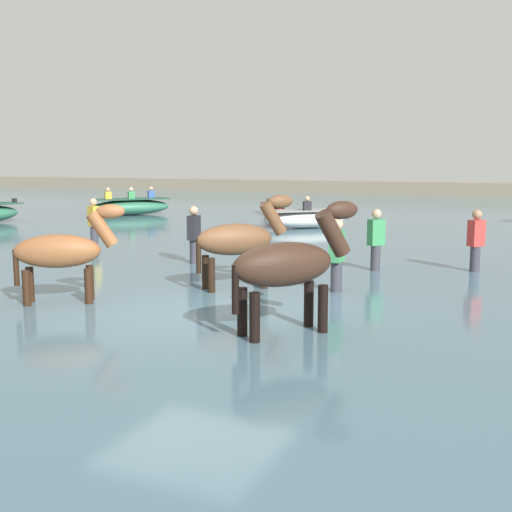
{
  "coord_description": "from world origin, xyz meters",
  "views": [
    {
      "loc": [
        4.65,
        -8.19,
        2.61
      ],
      "look_at": [
        -0.16,
        2.59,
        0.85
      ],
      "focal_mm": 44.82,
      "sensor_mm": 36.0,
      "label": 1
    }
  ],
  "objects_px": {
    "person_onlooker_left": "(337,262)",
    "person_onlooker_right": "(376,246)",
    "boat_far_inshore": "(131,206)",
    "horse_lead_bay": "(239,242)",
    "person_wading_mid": "(194,240)",
    "person_wading_close": "(476,247)",
    "boat_mid_channel": "(274,209)",
    "horse_trailing_dark_bay": "(289,268)",
    "boat_distant_west": "(306,219)",
    "horse_flank_chestnut": "(62,254)",
    "person_spectator_far": "(94,227)"
  },
  "relations": [
    {
      "from": "horse_trailing_dark_bay",
      "to": "boat_far_inshore",
      "type": "distance_m",
      "value": 19.61
    },
    {
      "from": "horse_trailing_dark_bay",
      "to": "boat_mid_channel",
      "type": "xyz_separation_m",
      "value": [
        -7.37,
        17.41,
        -0.65
      ]
    },
    {
      "from": "person_spectator_far",
      "to": "person_onlooker_left",
      "type": "bearing_deg",
      "value": -22.72
    },
    {
      "from": "horse_flank_chestnut",
      "to": "boat_distant_west",
      "type": "xyz_separation_m",
      "value": [
        -0.34,
        12.53,
        -0.48
      ]
    },
    {
      "from": "boat_far_inshore",
      "to": "person_spectator_far",
      "type": "height_order",
      "value": "person_spectator_far"
    },
    {
      "from": "boat_far_inshore",
      "to": "person_onlooker_right",
      "type": "bearing_deg",
      "value": -36.66
    },
    {
      "from": "person_spectator_far",
      "to": "horse_lead_bay",
      "type": "bearing_deg",
      "value": -31.1
    },
    {
      "from": "boat_mid_channel",
      "to": "person_wading_mid",
      "type": "bearing_deg",
      "value": -75.36
    },
    {
      "from": "person_onlooker_left",
      "to": "person_wading_close",
      "type": "bearing_deg",
      "value": 57.47
    },
    {
      "from": "boat_distant_west",
      "to": "person_onlooker_right",
      "type": "bearing_deg",
      "value": -60.66
    },
    {
      "from": "horse_lead_bay",
      "to": "person_wading_close",
      "type": "height_order",
      "value": "horse_lead_bay"
    },
    {
      "from": "person_wading_close",
      "to": "horse_trailing_dark_bay",
      "type": "bearing_deg",
      "value": -106.6
    },
    {
      "from": "person_spectator_far",
      "to": "person_onlooker_left",
      "type": "height_order",
      "value": "same"
    },
    {
      "from": "boat_far_inshore",
      "to": "boat_mid_channel",
      "type": "height_order",
      "value": "boat_far_inshore"
    },
    {
      "from": "boat_mid_channel",
      "to": "person_wading_mid",
      "type": "distance_m",
      "value": 13.25
    },
    {
      "from": "boat_far_inshore",
      "to": "person_wading_mid",
      "type": "xyz_separation_m",
      "value": [
        8.83,
        -10.22,
        0.16
      ]
    },
    {
      "from": "boat_distant_west",
      "to": "person_spectator_far",
      "type": "height_order",
      "value": "person_spectator_far"
    },
    {
      "from": "person_wading_mid",
      "to": "person_onlooker_right",
      "type": "bearing_deg",
      "value": 10.65
    },
    {
      "from": "boat_mid_channel",
      "to": "person_wading_close",
      "type": "relative_size",
      "value": 1.53
    },
    {
      "from": "person_wading_mid",
      "to": "person_onlooker_right",
      "type": "relative_size",
      "value": 1.0
    },
    {
      "from": "horse_flank_chestnut",
      "to": "boat_far_inshore",
      "type": "xyz_separation_m",
      "value": [
        -8.88,
        14.54,
        -0.43
      ]
    },
    {
      "from": "boat_distant_west",
      "to": "boat_mid_channel",
      "type": "bearing_deg",
      "value": 123.51
    },
    {
      "from": "person_onlooker_left",
      "to": "horse_lead_bay",
      "type": "bearing_deg",
      "value": -166.24
    },
    {
      "from": "boat_far_inshore",
      "to": "person_onlooker_right",
      "type": "xyz_separation_m",
      "value": [
        12.74,
        -9.48,
        0.16
      ]
    },
    {
      "from": "boat_far_inshore",
      "to": "person_wading_mid",
      "type": "relative_size",
      "value": 2.04
    },
    {
      "from": "horse_trailing_dark_bay",
      "to": "person_wading_close",
      "type": "distance_m",
      "value": 6.29
    },
    {
      "from": "horse_flank_chestnut",
      "to": "boat_mid_channel",
      "type": "bearing_deg",
      "value": 101.19
    },
    {
      "from": "horse_flank_chestnut",
      "to": "boat_far_inshore",
      "type": "bearing_deg",
      "value": 121.41
    },
    {
      "from": "person_onlooker_right",
      "to": "person_spectator_far",
      "type": "bearing_deg",
      "value": 174.27
    },
    {
      "from": "boat_mid_channel",
      "to": "person_onlooker_left",
      "type": "height_order",
      "value": "person_onlooker_left"
    },
    {
      "from": "boat_distant_west",
      "to": "person_spectator_far",
      "type": "xyz_separation_m",
      "value": [
        -3.64,
        -6.69,
        0.21
      ]
    },
    {
      "from": "horse_lead_bay",
      "to": "person_onlooker_left",
      "type": "relative_size",
      "value": 1.23
    },
    {
      "from": "boat_mid_channel",
      "to": "person_wading_close",
      "type": "bearing_deg",
      "value": -51.19
    },
    {
      "from": "boat_far_inshore",
      "to": "person_spectator_far",
      "type": "relative_size",
      "value": 2.04
    },
    {
      "from": "person_onlooker_left",
      "to": "person_onlooker_right",
      "type": "bearing_deg",
      "value": 87.7
    },
    {
      "from": "person_onlooker_right",
      "to": "horse_flank_chestnut",
      "type": "bearing_deg",
      "value": -127.36
    },
    {
      "from": "boat_far_inshore",
      "to": "person_onlooker_left",
      "type": "distance_m",
      "value": 17.39
    },
    {
      "from": "horse_lead_bay",
      "to": "person_wading_mid",
      "type": "distance_m",
      "value": 3.02
    },
    {
      "from": "boat_far_inshore",
      "to": "person_wading_mid",
      "type": "distance_m",
      "value": 13.51
    },
    {
      "from": "boat_far_inshore",
      "to": "person_spectator_far",
      "type": "bearing_deg",
      "value": -60.59
    },
    {
      "from": "person_wading_mid",
      "to": "person_spectator_far",
      "type": "xyz_separation_m",
      "value": [
        -3.93,
        1.52,
        0.0
      ]
    },
    {
      "from": "horse_lead_bay",
      "to": "person_wading_close",
      "type": "xyz_separation_m",
      "value": [
        3.69,
        3.56,
        -0.32
      ]
    },
    {
      "from": "horse_flank_chestnut",
      "to": "person_onlooker_right",
      "type": "relative_size",
      "value": 1.18
    },
    {
      "from": "person_spectator_far",
      "to": "horse_flank_chestnut",
      "type": "bearing_deg",
      "value": -55.76
    },
    {
      "from": "horse_flank_chestnut",
      "to": "person_spectator_far",
      "type": "bearing_deg",
      "value": 124.24
    },
    {
      "from": "horse_flank_chestnut",
      "to": "person_spectator_far",
      "type": "relative_size",
      "value": 1.18
    },
    {
      "from": "person_wading_mid",
      "to": "person_spectator_far",
      "type": "relative_size",
      "value": 1.0
    },
    {
      "from": "person_wading_mid",
      "to": "person_wading_close",
      "type": "bearing_deg",
      "value": 13.79
    },
    {
      "from": "boat_mid_channel",
      "to": "boat_distant_west",
      "type": "xyz_separation_m",
      "value": [
        3.05,
        -4.61,
        0.08
      ]
    },
    {
      "from": "horse_trailing_dark_bay",
      "to": "horse_flank_chestnut",
      "type": "xyz_separation_m",
      "value": [
        -3.98,
        0.27,
        -0.09
      ]
    }
  ]
}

